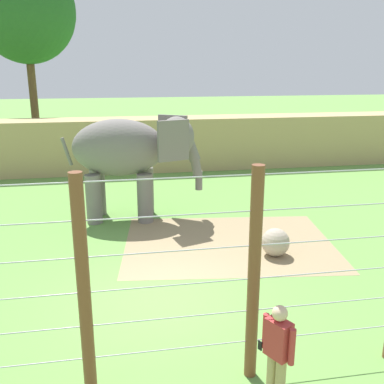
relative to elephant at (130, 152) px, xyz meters
name	(u,v)px	position (x,y,z in m)	size (l,w,h in m)	color
ground_plane	(162,297)	(0.39, -5.32, -2.17)	(120.00, 120.00, 0.00)	#609342
dirt_patch	(229,243)	(2.56, -2.66, -2.17)	(5.75, 4.28, 0.01)	#937F5B
embankment_wall	(133,144)	(0.39, 6.86, -0.96)	(36.00, 1.80, 2.43)	tan
elephant	(130,152)	(0.00, 0.00, 0.00)	(4.41, 2.03, 3.28)	slate
enrichment_ball	(275,242)	(3.55, -3.68, -1.80)	(0.74, 0.74, 0.74)	tan
cable_fence	(176,283)	(0.33, -8.04, -0.43)	(8.17, 0.19, 3.47)	brown
zookeeper	(277,353)	(1.65, -8.81, -1.24)	(0.40, 0.54, 1.67)	tan
tree_behind_wall	(25,11)	(-4.91, 13.26, 5.45)	(5.39, 5.39, 10.48)	brown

